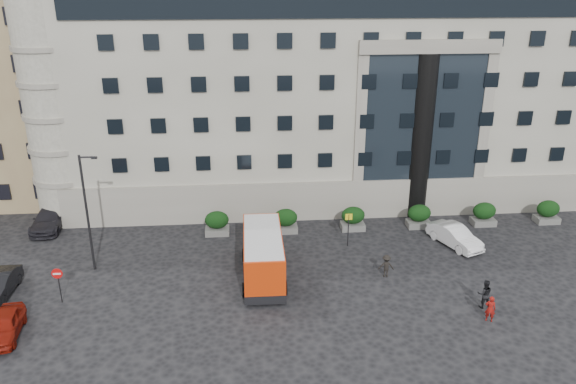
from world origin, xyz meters
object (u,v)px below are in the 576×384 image
red_truck (131,174)px  white_taxi (455,236)px  parked_car_c (50,219)px  street_lamp (87,209)px  parked_car_d (134,191)px  hedge_a (217,223)px  hedge_d (419,216)px  hedge_b (286,220)px  hedge_f (548,211)px  bus_stop_sign (348,224)px  pedestrian_b (485,294)px  minibus (263,254)px  parked_car_a (5,326)px  hedge_c (353,218)px  no_entry_sign (58,279)px  pedestrian_a (490,309)px  pedestrian_c (386,266)px  hedge_e (484,214)px

red_truck → white_taxi: (25.42, -13.91, -0.58)m
parked_car_c → street_lamp: bearing=-56.5°
parked_car_c → parked_car_d: parked_car_c is taller
hedge_a → hedge_d: 15.60m
hedge_b → hedge_f: same height
bus_stop_sign → pedestrian_b: bearing=-52.7°
bus_stop_sign → minibus: size_ratio=0.35×
bus_stop_sign → hedge_f: bearing=9.6°
white_taxi → parked_car_a: bearing=174.5°
hedge_c → hedge_b: bearing=180.0°
red_truck → no_entry_sign: bearing=-90.7°
hedge_a → pedestrian_b: bearing=-35.4°
hedge_f → no_entry_sign: no_entry_sign is taller
pedestrian_b → parked_car_a: bearing=10.9°
street_lamp → parked_car_c: street_lamp is taller
parked_car_c → hedge_d: bearing=-6.6°
hedge_f → parked_car_d: bearing=167.1°
pedestrian_a → pedestrian_c: (-4.63, 5.42, -0.02)m
pedestrian_a → pedestrian_c: size_ratio=1.03×
hedge_f → parked_car_c: bearing=176.7°
hedge_c → pedestrian_a: hedge_c is taller
red_truck → pedestrian_c: bearing=-41.1°
bus_stop_sign → parked_car_d: (-17.00, 10.48, -1.00)m
hedge_a → hedge_c: 10.40m
hedge_b → hedge_f: (20.80, 0.00, 0.00)m
parked_car_a → pedestrian_c: 22.68m
hedge_f → red_truck: size_ratio=0.38×
no_entry_sign → red_truck: (0.81, 19.40, -0.33)m
red_truck → white_taxi: red_truck is taller
white_taxi → pedestrian_b: (-1.18, -8.05, 0.15)m
hedge_e → white_taxi: size_ratio=0.41×
parked_car_a → pedestrian_b: bearing=-5.1°
parked_car_a → pedestrian_b: 27.09m
parked_car_a → white_taxi: white_taxi is taller
hedge_e → hedge_f: (5.20, 0.00, 0.00)m
pedestrian_a → red_truck: bearing=-20.1°
pedestrian_b → pedestrian_c: bearing=-29.8°
hedge_e → no_entry_sign: size_ratio=0.79×
parked_car_d → pedestrian_a: 31.02m
hedge_f → minibus: minibus is taller
parked_car_a → parked_car_c: size_ratio=0.76×
parked_car_c → hedge_e: bearing=-5.9°
hedge_d → parked_car_d: bearing=161.6°
parked_car_a → parked_car_d: parked_car_d is taller
white_taxi → hedge_a: bearing=146.4°
hedge_a → minibus: (3.21, -6.76, 0.72)m
hedge_a → parked_car_d: bearing=134.3°
bus_stop_sign → no_entry_sign: 19.46m
parked_car_d → street_lamp: bearing=-87.0°
hedge_d → hedge_c: bearing=180.0°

